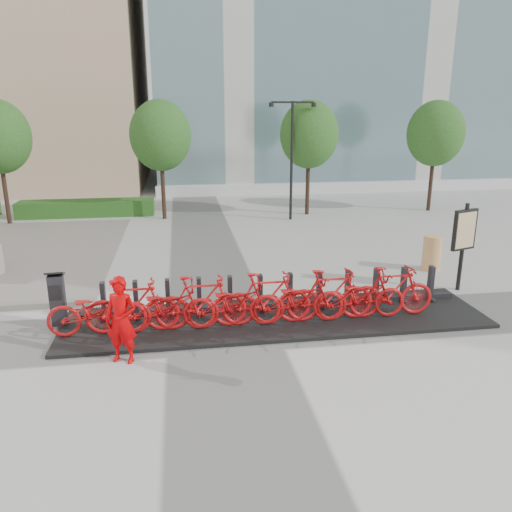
{
  "coord_description": "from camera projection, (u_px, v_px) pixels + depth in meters",
  "views": [
    {
      "loc": [
        -0.78,
        -10.11,
        4.65
      ],
      "look_at": [
        1.0,
        1.5,
        1.2
      ],
      "focal_mm": 35.0,
      "sensor_mm": 36.0,
      "label": 1
    }
  ],
  "objects": [
    {
      "name": "ground",
      "position": [
        222.0,
        329.0,
        11.01
      ],
      "size": [
        120.0,
        120.0,
        0.0
      ],
      "primitive_type": "plane",
      "color": "#B8B7B0"
    },
    {
      "name": "hedge_b",
      "position": [
        87.0,
        208.0,
        22.7
      ],
      "size": [
        6.0,
        1.2,
        0.7
      ],
      "primitive_type": "cube",
      "color": "#266719",
      "rests_on": "ground"
    },
    {
      "name": "tree_1",
      "position": [
        160.0,
        136.0,
        21.16
      ],
      "size": [
        2.6,
        2.6,
        5.1
      ],
      "color": "#3A281C",
      "rests_on": "ground"
    },
    {
      "name": "tree_2",
      "position": [
        309.0,
        135.0,
        22.11
      ],
      "size": [
        2.6,
        2.6,
        5.1
      ],
      "color": "#3A281C",
      "rests_on": "ground"
    },
    {
      "name": "tree_3",
      "position": [
        436.0,
        134.0,
        22.98
      ],
      "size": [
        2.6,
        2.6,
        5.1
      ],
      "color": "#3A281C",
      "rests_on": "ground"
    },
    {
      "name": "streetlamp",
      "position": [
        292.0,
        147.0,
        21.14
      ],
      "size": [
        2.0,
        0.2,
        5.0
      ],
      "color": "black",
      "rests_on": "ground"
    },
    {
      "name": "dock_pad",
      "position": [
        277.0,
        318.0,
        11.47
      ],
      "size": [
        9.6,
        2.4,
        0.08
      ],
      "primitive_type": "cube",
      "color": "black",
      "rests_on": "ground"
    },
    {
      "name": "dock_rail_posts",
      "position": [
        276.0,
        292.0,
        11.8
      ],
      "size": [
        8.02,
        0.5,
        0.85
      ],
      "primitive_type": null,
      "color": "#242428",
      "rests_on": "dock_pad"
    },
    {
      "name": "bike_0",
      "position": [
        97.0,
        311.0,
        10.41
      ],
      "size": [
        2.06,
        0.72,
        1.08
      ],
      "primitive_type": "imported",
      "rotation": [
        0.0,
        0.0,
        1.57
      ],
      "color": "red",
      "rests_on": "dock_pad"
    },
    {
      "name": "bike_1",
      "position": [
        132.0,
        306.0,
        10.5
      ],
      "size": [
        1.99,
        0.56,
        1.2
      ],
      "primitive_type": "imported",
      "rotation": [
        0.0,
        0.0,
        1.57
      ],
      "color": "red",
      "rests_on": "dock_pad"
    },
    {
      "name": "bike_2",
      "position": [
        167.0,
        307.0,
        10.62
      ],
      "size": [
        2.06,
        0.72,
        1.08
      ],
      "primitive_type": "imported",
      "rotation": [
        0.0,
        0.0,
        1.57
      ],
      "color": "red",
      "rests_on": "dock_pad"
    },
    {
      "name": "bike_3",
      "position": [
        201.0,
        302.0,
        10.71
      ],
      "size": [
        1.99,
        0.56,
        1.2
      ],
      "primitive_type": "imported",
      "rotation": [
        0.0,
        0.0,
        1.57
      ],
      "color": "red",
      "rests_on": "dock_pad"
    },
    {
      "name": "bike_4",
      "position": [
        234.0,
        303.0,
        10.83
      ],
      "size": [
        2.06,
        0.72,
        1.08
      ],
      "primitive_type": "imported",
      "rotation": [
        0.0,
        0.0,
        1.57
      ],
      "color": "red",
      "rests_on": "dock_pad"
    },
    {
      "name": "bike_5",
      "position": [
        267.0,
        298.0,
        10.92
      ],
      "size": [
        1.99,
        0.56,
        1.2
      ],
      "primitive_type": "imported",
      "rotation": [
        0.0,
        0.0,
        1.57
      ],
      "color": "red",
      "rests_on": "dock_pad"
    },
    {
      "name": "bike_6",
      "position": [
        299.0,
        299.0,
        11.04
      ],
      "size": [
        2.06,
        0.72,
        1.08
      ],
      "primitive_type": "imported",
      "rotation": [
        0.0,
        0.0,
        1.57
      ],
      "color": "red",
      "rests_on": "dock_pad"
    },
    {
      "name": "bike_7",
      "position": [
        330.0,
        295.0,
        11.13
      ],
      "size": [
        1.99,
        0.56,
        1.2
      ],
      "primitive_type": "imported",
      "rotation": [
        0.0,
        0.0,
        1.57
      ],
      "color": "red",
      "rests_on": "dock_pad"
    },
    {
      "name": "bike_8",
      "position": [
        361.0,
        296.0,
        11.25
      ],
      "size": [
        2.06,
        0.72,
        1.08
      ],
      "primitive_type": "imported",
      "rotation": [
        0.0,
        0.0,
        1.57
      ],
      "color": "red",
      "rests_on": "dock_pad"
    },
    {
      "name": "bike_9",
      "position": [
        391.0,
        291.0,
        11.34
      ],
      "size": [
        1.99,
        0.56,
        1.2
      ],
      "primitive_type": "imported",
      "rotation": [
        0.0,
        0.0,
        1.57
      ],
      "color": "red",
      "rests_on": "dock_pad"
    },
    {
      "name": "kiosk",
      "position": [
        58.0,
        299.0,
        10.89
      ],
      "size": [
        0.41,
        0.35,
        1.26
      ],
      "rotation": [
        0.0,
        0.0,
        0.08
      ],
      "color": "#242428",
      "rests_on": "dock_pad"
    },
    {
      "name": "worker_red",
      "position": [
        121.0,
        320.0,
        9.38
      ],
      "size": [
        0.72,
        0.59,
        1.7
      ],
      "primitive_type": "imported",
      "rotation": [
        0.0,
        0.0,
        -0.35
      ],
      "color": "#D80003",
      "rests_on": "ground"
    },
    {
      "name": "construction_barrel",
      "position": [
        432.0,
        253.0,
        14.94
      ],
      "size": [
        0.59,
        0.59,
        1.05
      ],
      "primitive_type": "cylinder",
      "rotation": [
        0.0,
        0.0,
        -0.08
      ],
      "color": "#FF8300",
      "rests_on": "ground"
    },
    {
      "name": "map_sign",
      "position": [
        464.0,
        234.0,
        12.97
      ],
      "size": [
        0.76,
        0.36,
        2.35
      ],
      "rotation": [
        0.0,
        0.0,
        0.34
      ],
      "color": "black",
      "rests_on": "ground"
    }
  ]
}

